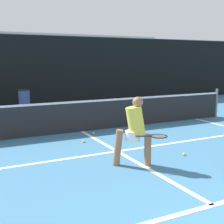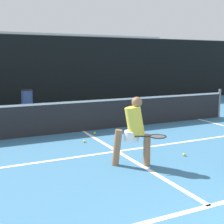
# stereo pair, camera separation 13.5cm
# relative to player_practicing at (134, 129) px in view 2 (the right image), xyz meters

# --- Properties ---
(court_baseline_near) EXTENTS (11.00, 0.10, 0.01)m
(court_baseline_near) POSITION_rel_player_practicing_xyz_m (0.13, -2.10, -0.77)
(court_baseline_near) COLOR white
(court_baseline_near) RESTS_ON ground
(court_service_line) EXTENTS (8.25, 0.10, 0.01)m
(court_service_line) POSITION_rel_player_practicing_xyz_m (0.13, 1.03, -0.77)
(court_service_line) COLOR white
(court_service_line) RESTS_ON ground
(court_center_mark) EXTENTS (0.10, 5.48, 0.01)m
(court_center_mark) POSITION_rel_player_practicing_xyz_m (0.13, 0.64, -0.77)
(court_center_mark) COLOR white
(court_center_mark) RESTS_ON ground
(net) EXTENTS (11.09, 0.09, 1.07)m
(net) POSITION_rel_player_practicing_xyz_m (0.13, 3.38, -0.26)
(net) COLOR slate
(net) RESTS_ON ground
(fence_back) EXTENTS (24.00, 0.06, 3.27)m
(fence_back) POSITION_rel_player_practicing_xyz_m (0.13, 8.75, 0.85)
(fence_back) COLOR black
(fence_back) RESTS_ON ground
(player_practicing) EXTENTS (0.98, 0.93, 1.45)m
(player_practicing) POSITION_rel_player_practicing_xyz_m (0.00, 0.00, 0.00)
(player_practicing) COLOR #8C6042
(player_practicing) RESTS_ON ground
(tennis_ball_scattered_0) EXTENTS (0.07, 0.07, 0.07)m
(tennis_ball_scattered_0) POSITION_rel_player_practicing_xyz_m (0.31, 2.87, -0.74)
(tennis_ball_scattered_0) COLOR #D1E033
(tennis_ball_scattered_0) RESTS_ON ground
(tennis_ball_scattered_1) EXTENTS (0.07, 0.07, 0.07)m
(tennis_ball_scattered_1) POSITION_rel_player_practicing_xyz_m (-0.30, 2.13, -0.74)
(tennis_ball_scattered_1) COLOR #D1E033
(tennis_ball_scattered_1) RESTS_ON ground
(tennis_ball_scattered_3) EXTENTS (0.07, 0.07, 0.07)m
(tennis_ball_scattered_3) POSITION_rel_player_practicing_xyz_m (1.36, 0.05, -0.74)
(tennis_ball_scattered_3) COLOR #D1E033
(tennis_ball_scattered_3) RESTS_ON ground
(trash_bin) EXTENTS (0.47, 0.47, 0.97)m
(trash_bin) POSITION_rel_player_practicing_xyz_m (-0.78, 7.46, -0.29)
(trash_bin) COLOR #384C7F
(trash_bin) RESTS_ON ground
(parked_car) EXTENTS (1.64, 4.01, 1.39)m
(parked_car) POSITION_rel_player_practicing_xyz_m (5.02, 12.60, -0.19)
(parked_car) COLOR navy
(parked_car) RESTS_ON ground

